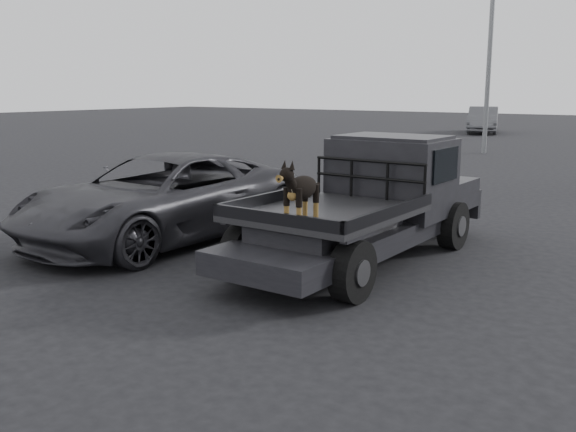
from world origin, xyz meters
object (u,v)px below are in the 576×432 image
Objects in this scene: flatbed_ute at (361,231)px; distant_car_a at (483,120)px; dog at (301,193)px; parked_suv at (162,198)px.

distant_car_a is (-7.87, 28.35, 0.28)m from flatbed_ute.
flatbed_ute is 2.05m from dog.
distant_car_a is at bearing 105.52° from flatbed_ute.
parked_suv is (-3.37, -0.75, 0.26)m from flatbed_ute.
parked_suv is at bearing -167.47° from flatbed_ute.
flatbed_ute is 29.42m from distant_car_a.
flatbed_ute is 1.20× the size of distant_car_a.
dog is (0.20, -1.86, 0.83)m from flatbed_ute.
dog is at bearing -83.95° from flatbed_ute.
dog is 0.16× the size of distant_car_a.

